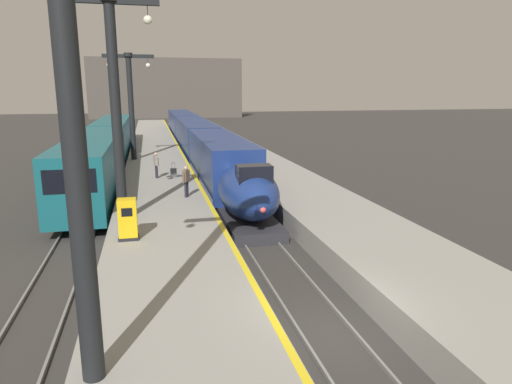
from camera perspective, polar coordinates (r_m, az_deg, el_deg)
The scene contains 18 objects.
ground_plane at distance 13.38m, azimuth 9.18°, elevation -17.56°, with size 260.00×260.00×0.00m, color #33302D.
platform_left at distance 35.92m, azimuth -12.14°, elevation 2.50°, with size 4.80×110.00×1.05m, color gray.
platform_right at distance 36.94m, azimuth 0.53°, elevation 3.06°, with size 4.80×110.00×1.05m, color gray.
platform_left_safety_stripe at distance 35.94m, azimuth -8.54°, elevation 3.51°, with size 0.20×107.80×0.01m, color yellow.
rail_main_left at distance 38.90m, azimuth -7.33°, elevation 2.75°, with size 0.08×110.00×0.12m, color slate.
rail_main_right at distance 39.07m, azimuth -5.14°, elevation 2.85°, with size 0.08×110.00×0.12m, color slate.
rail_secondary_left at distance 38.94m, azimuth -19.28°, elevation 2.15°, with size 0.08×110.00×0.12m, color slate.
rail_secondary_right at distance 38.81m, azimuth -17.08°, elevation 2.27°, with size 0.08×110.00×0.12m, color slate.
highspeed_train_main at distance 46.20m, azimuth -7.46°, elevation 6.69°, with size 2.92×56.39×3.60m.
regional_train_adjacent at distance 39.54m, azimuth -18.27°, elevation 5.41°, with size 2.85×36.60×3.80m.
station_column_near at distance 8.76m, azimuth -22.54°, elevation 13.97°, with size 4.00×0.68×10.07m.
station_column_mid at distance 20.35m, azimuth -17.29°, elevation 12.10°, with size 4.00×0.68×9.40m.
station_column_far at distance 38.86m, azimuth -15.44°, elevation 11.52°, with size 4.00×0.68×8.50m.
passenger_near_edge at distance 30.36m, azimuth -12.39°, elevation 3.56°, with size 0.32×0.55×1.69m.
passenger_mid_platform at distance 24.62m, azimuth -8.74°, elevation 1.62°, with size 0.41×0.47×1.69m.
rolling_suitcase at distance 30.49m, azimuth -10.28°, elevation 2.38°, with size 0.40×0.22×0.98m.
ticket_machine_yellow at distance 18.18m, azimuth -15.76°, elevation -3.48°, with size 0.76×0.62×1.60m.
terminus_back_wall at distance 112.73m, azimuth -11.11°, elevation 12.61°, with size 36.00×2.00×14.00m, color #4C4742.
Camera 1 is at (-4.58, -10.63, 6.70)m, focal length 31.96 mm.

